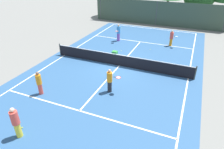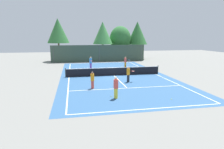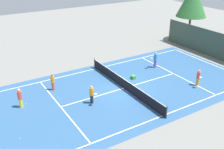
# 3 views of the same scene
# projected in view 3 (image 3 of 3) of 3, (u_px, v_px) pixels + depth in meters

# --- Properties ---
(ground_plane) EXTENTS (80.00, 80.00, 0.00)m
(ground_plane) POSITION_uv_depth(u_px,v_px,m) (124.00, 88.00, 25.10)
(ground_plane) COLOR slate
(court_surface) EXTENTS (13.00, 25.00, 0.01)m
(court_surface) POSITION_uv_depth(u_px,v_px,m) (124.00, 88.00, 25.10)
(court_surface) COLOR #2D5684
(court_surface) RESTS_ON ground_plane
(tennis_net) EXTENTS (11.90, 0.10, 1.10)m
(tennis_net) POSITION_uv_depth(u_px,v_px,m) (124.00, 83.00, 24.88)
(tennis_net) COLOR #333833
(tennis_net) RESTS_ON ground_plane
(perimeter_fence) EXTENTS (18.00, 0.12, 3.20)m
(perimeter_fence) POSITION_uv_depth(u_px,v_px,m) (222.00, 47.00, 31.07)
(perimeter_fence) COLOR #384C3D
(perimeter_fence) RESTS_ON ground_plane
(tree_0) EXTENTS (4.21, 4.21, 8.22)m
(tree_0) POSITION_uv_depth(u_px,v_px,m) (193.00, 0.00, 36.34)
(tree_0) COLOR brown
(tree_0) RESTS_ON ground_plane
(player_0) EXTENTS (0.90, 0.67, 1.63)m
(player_0) POSITION_uv_depth(u_px,v_px,m) (198.00, 77.00, 25.33)
(player_0) COLOR orange
(player_0) RESTS_ON ground_plane
(player_1) EXTENTS (0.42, 0.96, 1.82)m
(player_1) POSITION_uv_depth(u_px,v_px,m) (155.00, 60.00, 29.28)
(player_1) COLOR purple
(player_1) RESTS_ON ground_plane
(player_2) EXTENTS (0.94, 0.46, 1.66)m
(player_2) POSITION_uv_depth(u_px,v_px,m) (92.00, 94.00, 22.28)
(player_2) COLOR #232328
(player_2) RESTS_ON ground_plane
(player_3) EXTENTS (0.34, 0.34, 1.61)m
(player_3) POSITION_uv_depth(u_px,v_px,m) (53.00, 82.00, 24.47)
(player_3) COLOR #E54C3F
(player_3) RESTS_ON ground_plane
(player_4) EXTENTS (0.37, 0.37, 1.74)m
(player_4) POSITION_uv_depth(u_px,v_px,m) (20.00, 98.00, 21.67)
(player_4) COLOR yellow
(player_4) RESTS_ON ground_plane
(ball_crate) EXTENTS (0.48, 0.38, 0.43)m
(ball_crate) POSITION_uv_depth(u_px,v_px,m) (133.00, 77.00, 26.92)
(ball_crate) COLOR green
(ball_crate) RESTS_ON ground_plane
(tennis_ball_0) EXTENTS (0.07, 0.07, 0.07)m
(tennis_ball_0) POSITION_uv_depth(u_px,v_px,m) (20.00, 139.00, 18.25)
(tennis_ball_0) COLOR #CCE533
(tennis_ball_0) RESTS_ON ground_plane
(tennis_ball_1) EXTENTS (0.07, 0.07, 0.07)m
(tennis_ball_1) POSITION_uv_depth(u_px,v_px,m) (177.00, 55.00, 33.06)
(tennis_ball_1) COLOR #CCE533
(tennis_ball_1) RESTS_ON ground_plane
(tennis_ball_2) EXTENTS (0.07, 0.07, 0.07)m
(tennis_ball_2) POSITION_uv_depth(u_px,v_px,m) (143.00, 77.00, 27.31)
(tennis_ball_2) COLOR #CCE533
(tennis_ball_2) RESTS_ON ground_plane
(tennis_ball_3) EXTENTS (0.07, 0.07, 0.07)m
(tennis_ball_3) POSITION_uv_depth(u_px,v_px,m) (171.00, 83.00, 26.07)
(tennis_ball_3) COLOR #CCE533
(tennis_ball_3) RESTS_ON ground_plane
(tennis_ball_4) EXTENTS (0.07, 0.07, 0.07)m
(tennis_ball_4) POSITION_uv_depth(u_px,v_px,m) (110.00, 77.00, 27.38)
(tennis_ball_4) COLOR #CCE533
(tennis_ball_4) RESTS_ON ground_plane
(tennis_ball_5) EXTENTS (0.07, 0.07, 0.07)m
(tennis_ball_5) POSITION_uv_depth(u_px,v_px,m) (26.00, 104.00, 22.48)
(tennis_ball_5) COLOR #CCE533
(tennis_ball_5) RESTS_ON ground_plane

